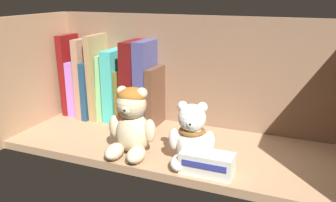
% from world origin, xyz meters
% --- Properties ---
extents(shelf_board, '(0.80, 0.30, 0.02)m').
position_xyz_m(shelf_board, '(0.00, 0.00, 0.01)').
color(shelf_board, '#A87F5B').
rests_on(shelf_board, ground).
extents(shelf_back_panel, '(0.82, 0.01, 0.32)m').
position_xyz_m(shelf_back_panel, '(0.00, 0.16, 0.16)').
color(shelf_back_panel, '#84624A').
rests_on(shelf_back_panel, ground).
extents(shelf_side_panel_left, '(0.02, 0.32, 0.32)m').
position_xyz_m(shelf_side_panel_left, '(-0.41, 0.00, 0.16)').
color(shelf_side_panel_left, '#A87F5B').
rests_on(shelf_side_panel_left, ground).
extents(book_0, '(0.03, 0.10, 0.24)m').
position_xyz_m(book_0, '(-0.37, 0.12, 0.14)').
color(book_0, maroon).
rests_on(book_0, shelf_board).
extents(book_1, '(0.03, 0.11, 0.16)m').
position_xyz_m(book_1, '(-0.34, 0.12, 0.10)').
color(book_1, '#AA68C9').
rests_on(book_1, shelf_board).
extents(book_2, '(0.02, 0.13, 0.23)m').
position_xyz_m(book_2, '(-0.31, 0.12, 0.14)').
color(book_2, '#A97C63').
rests_on(book_2, shelf_board).
extents(book_3, '(0.02, 0.14, 0.17)m').
position_xyz_m(book_3, '(-0.29, 0.12, 0.10)').
color(book_3, navy).
rests_on(book_3, shelf_board).
extents(book_4, '(0.02, 0.12, 0.25)m').
position_xyz_m(book_4, '(-0.27, 0.12, 0.14)').
color(book_4, '#9F8051').
rests_on(book_4, shelf_board).
extents(book_5, '(0.03, 0.09, 0.19)m').
position_xyz_m(book_5, '(-0.25, 0.12, 0.12)').
color(book_5, '#7FCF7E').
rests_on(book_5, shelf_board).
extents(book_6, '(0.03, 0.12, 0.21)m').
position_xyz_m(book_6, '(-0.22, 0.12, 0.12)').
color(book_6, '#40BCAD').
rests_on(book_6, shelf_board).
extents(book_7, '(0.03, 0.11, 0.15)m').
position_xyz_m(book_7, '(-0.18, 0.12, 0.10)').
color(book_7, brown).
rests_on(book_7, shelf_board).
extents(book_8, '(0.04, 0.14, 0.24)m').
position_xyz_m(book_8, '(-0.15, 0.12, 0.14)').
color(book_8, '#5C1010').
rests_on(book_8, shelf_board).
extents(book_9, '(0.03, 0.12, 0.24)m').
position_xyz_m(book_9, '(-0.12, 0.12, 0.14)').
color(book_9, '#44467E').
rests_on(book_9, shelf_board).
extents(book_10, '(0.02, 0.12, 0.17)m').
position_xyz_m(book_10, '(-0.09, 0.12, 0.10)').
color(book_10, brown).
rests_on(book_10, shelf_board).
extents(teddy_bear_larger, '(0.12, 0.12, 0.16)m').
position_xyz_m(teddy_bear_larger, '(-0.06, -0.09, 0.10)').
color(teddy_bear_larger, beige).
rests_on(teddy_bear_larger, shelf_board).
extents(teddy_bear_smaller, '(0.11, 0.11, 0.14)m').
position_xyz_m(teddy_bear_smaller, '(0.08, -0.08, 0.08)').
color(teddy_bear_smaller, white).
rests_on(teddy_bear_smaller, shelf_board).
extents(small_product_box, '(0.11, 0.05, 0.05)m').
position_xyz_m(small_product_box, '(0.13, -0.11, 0.04)').
color(small_product_box, silver).
rests_on(small_product_box, shelf_board).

